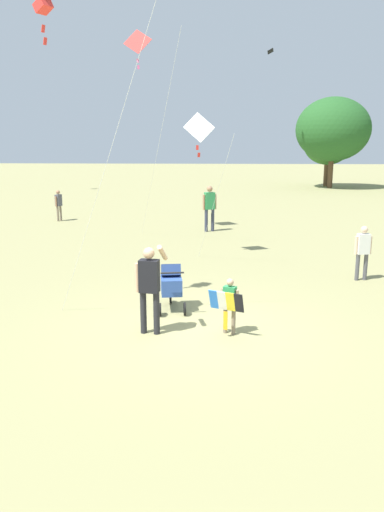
% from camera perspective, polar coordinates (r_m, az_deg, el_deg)
% --- Properties ---
extents(ground_plane, '(120.00, 120.00, 0.00)m').
position_cam_1_polar(ground_plane, '(10.09, 0.41, -8.23)').
color(ground_plane, '#938E5B').
extents(treeline_distant, '(47.50, 5.38, 6.57)m').
position_cam_1_polar(treeline_distant, '(38.15, 13.98, 13.24)').
color(treeline_distant, brown).
rests_on(treeline_distant, ground).
extents(child_with_butterfly_kite, '(0.68, 0.48, 1.10)m').
position_cam_1_polar(child_with_butterfly_kite, '(9.66, 4.21, -5.15)').
color(child_with_butterfly_kite, '#7F705B').
rests_on(child_with_butterfly_kite, ground).
extents(person_adult_flyer, '(0.60, 0.52, 1.78)m').
position_cam_1_polar(person_adult_flyer, '(9.60, -4.82, -2.97)').
color(person_adult_flyer, '#232328').
rests_on(person_adult_flyer, ground).
extents(stroller, '(0.61, 1.11, 1.03)m').
position_cam_1_polar(stroller, '(11.02, -2.36, -3.02)').
color(stroller, black).
rests_on(stroller, ground).
extents(kite_adult_black, '(2.55, 1.28, 6.61)m').
position_cam_1_polar(kite_adult_black, '(11.14, -16.40, 25.97)').
color(kite_adult_black, black).
rests_on(kite_adult_black, ground).
extents(kite_orange_delta, '(2.38, 4.11, 7.50)m').
position_cam_1_polar(kite_orange_delta, '(19.76, -6.03, 22.28)').
color(kite_orange_delta, red).
rests_on(kite_orange_delta, ground).
extents(kite_green_novelty, '(1.48, 1.99, 4.41)m').
position_cam_1_polar(kite_green_novelty, '(15.52, 0.87, 13.87)').
color(kite_green_novelty, white).
rests_on(kite_green_novelty, ground).
extents(person_red_shirt, '(0.27, 0.42, 1.37)m').
position_cam_1_polar(person_red_shirt, '(23.36, -14.80, 5.81)').
color(person_red_shirt, '#7F705B').
rests_on(person_red_shirt, ground).
extents(person_sitting_far, '(0.54, 0.37, 1.81)m').
position_cam_1_polar(person_sitting_far, '(20.05, 1.99, 5.79)').
color(person_sitting_far, '#33384C').
rests_on(person_sitting_far, ground).
extents(person_couple_left, '(0.46, 0.24, 1.45)m').
position_cam_1_polar(person_couple_left, '(13.92, 18.71, 0.81)').
color(person_couple_left, '#4C4C51').
rests_on(person_couple_left, ground).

